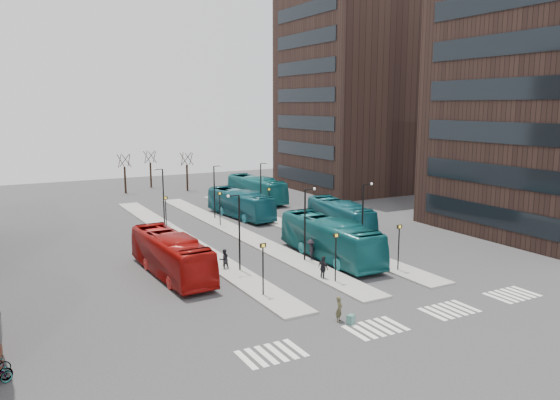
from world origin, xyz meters
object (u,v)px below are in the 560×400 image
suitcase (351,319)px  commuter_b (323,268)px  teal_bus_b (240,204)px  red_bus (171,255)px  commuter_c (311,250)px  teal_bus_a (330,239)px  traveller (339,309)px  teal_bus_c (340,216)px  teal_bus_d (256,189)px  commuter_a (224,260)px

suitcase → commuter_b: 8.55m
teal_bus_b → red_bus: bearing=-133.8°
suitcase → commuter_c: commuter_c is taller
suitcase → commuter_b: bearing=45.3°
red_bus → teal_bus_a: 13.52m
teal_bus_a → commuter_c: 1.95m
commuter_b → teal_bus_a: bearing=-45.9°
traveller → teal_bus_a: bearing=22.0°
teal_bus_c → red_bus: bearing=-154.4°
teal_bus_b → commuter_c: bearing=-102.5°
teal_bus_d → commuter_c: 29.61m
teal_bus_d → commuter_a: 31.78m
teal_bus_c → teal_bus_d: 20.04m
teal_bus_d → traveller: 42.89m
red_bus → commuter_a: bearing=-11.4°
teal_bus_c → commuter_b: size_ratio=6.14×
red_bus → teal_bus_c: (20.42, 6.51, -0.08)m
commuter_b → suitcase: bearing=150.9°
commuter_c → suitcase: bearing=5.8°
traveller → teal_bus_b: bearing=39.6°
teal_bus_a → teal_bus_c: teal_bus_a is taller
teal_bus_d → traveller: bearing=-112.0°
teal_bus_b → commuter_c: size_ratio=6.41×
teal_bus_a → traveller: (-7.26, -11.78, -0.96)m
red_bus → teal_bus_b: red_bus is taller
teal_bus_b → commuter_a: size_ratio=6.81×
commuter_a → teal_bus_a: bearing=170.1°
teal_bus_a → commuter_c: bearing=169.7°
red_bus → traveller: size_ratio=7.42×
teal_bus_a → commuter_b: 5.92m
suitcase → traveller: 0.93m
teal_bus_c → commuter_a: 17.80m
commuter_a → commuter_b: commuter_b is taller
red_bus → traveller: red_bus is taller
suitcase → red_bus: bearing=91.4°
suitcase → teal_bus_a: teal_bus_a is taller
teal_bus_c → commuter_a: (-16.28, -7.17, -0.72)m
traveller → commuter_b: size_ratio=0.87×
suitcase → teal_bus_a: 14.31m
red_bus → commuter_c: 11.79m
teal_bus_a → commuter_a: size_ratio=7.43×
teal_bus_d → commuter_c: bearing=-109.8°
suitcase → teal_bus_d: teal_bus_d is taller
teal_bus_d → suitcase: bearing=-111.2°
teal_bus_b → commuter_c: (-2.40, -19.44, -0.71)m
teal_bus_a → teal_bus_d: teal_bus_a is taller
suitcase → teal_bus_d: size_ratio=0.05×
red_bus → commuter_a: red_bus is taller
teal_bus_a → teal_bus_c: size_ratio=1.12×
teal_bus_a → teal_bus_c: (7.06, 8.55, -0.19)m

